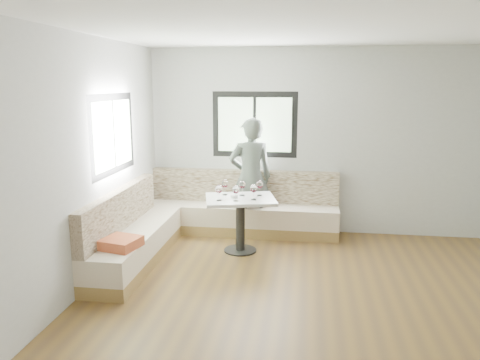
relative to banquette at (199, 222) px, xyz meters
name	(u,v)px	position (x,y,z in m)	size (l,w,h in m)	color
room	(308,170)	(1.51, -1.54, 1.08)	(5.01, 5.01, 2.81)	brown
banquette	(199,222)	(0.00, 0.00, 0.00)	(2.90, 2.80, 0.95)	olive
table	(240,211)	(0.62, -0.18, 0.23)	(1.06, 0.91, 0.76)	black
person	(250,177)	(0.67, 0.55, 0.56)	(0.65, 0.43, 1.78)	#464D46
olive_ramekin	(234,196)	(0.54, -0.18, 0.44)	(0.10, 0.10, 0.04)	white
wine_glass_a	(219,189)	(0.36, -0.37, 0.57)	(0.10, 0.10, 0.21)	white
wine_glass_b	(236,190)	(0.59, -0.36, 0.57)	(0.10, 0.10, 0.21)	white
wine_glass_c	(254,189)	(0.81, -0.26, 0.57)	(0.10, 0.10, 0.21)	white
wine_glass_d	(242,185)	(0.63, -0.05, 0.57)	(0.10, 0.10, 0.21)	white
wine_glass_e	(260,185)	(0.86, -0.02, 0.57)	(0.10, 0.10, 0.21)	white
wine_glass_f	(225,184)	(0.39, -0.04, 0.57)	(0.10, 0.10, 0.21)	white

